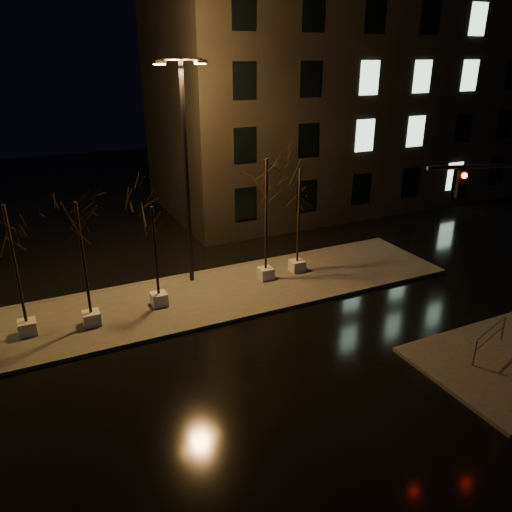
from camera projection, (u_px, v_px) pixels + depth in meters
ground at (284, 364)px, 17.50m from camera, size 90.00×90.00×0.00m
median at (220, 293)px, 22.48m from camera, size 22.00×5.00×0.15m
building at (338, 93)px, 35.32m from camera, size 25.00×12.00×15.00m
tree_0 at (9, 236)px, 17.59m from camera, size 1.80×1.80×5.27m
tree_1 at (79, 231)px, 18.29m from camera, size 1.80×1.80×5.16m
tree_2 at (153, 230)px, 20.03m from camera, size 1.80×1.80×4.47m
tree_3 at (266, 187)px, 22.11m from camera, size 1.80×1.80×5.87m
tree_4 at (299, 192)px, 23.12m from camera, size 1.80×1.80×5.26m
streetlight_main at (186, 161)px, 21.53m from camera, size 2.42×0.92×9.80m
guard_rail_a at (491, 335)px, 17.66m from camera, size 2.33×0.80×1.06m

